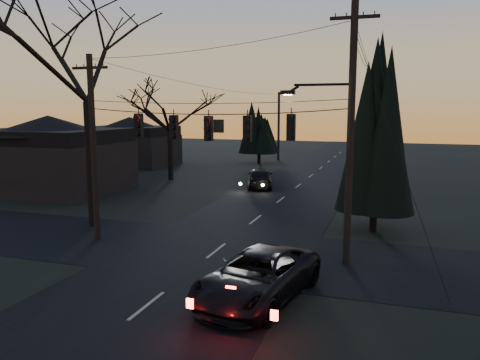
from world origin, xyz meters
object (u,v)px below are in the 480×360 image
(sedan_oncoming_a, at_px, (260,178))
(bare_tree_left, at_px, (85,49))
(suv_near, at_px, (258,277))
(utility_pole_right, at_px, (346,264))
(utility_pole_left, at_px, (98,239))
(utility_pole_far_r, at_px, (375,173))
(utility_pole_far_l, at_px, (278,160))
(evergreen_right, at_px, (377,134))

(sedan_oncoming_a, bearing_deg, bare_tree_left, 55.99)
(bare_tree_left, xyz_separation_m, suv_near, (10.85, -6.47, -8.24))
(suv_near, bearing_deg, utility_pole_right, 72.89)
(utility_pole_left, xyz_separation_m, utility_pole_far_r, (11.50, 28.00, 0.00))
(utility_pole_left, relative_size, sedan_oncoming_a, 1.83)
(utility_pole_far_l, height_order, sedan_oncoming_a, utility_pole_far_l)
(sedan_oncoming_a, bearing_deg, evergreen_right, 115.30)
(utility_pole_left, height_order, sedan_oncoming_a, utility_pole_left)
(bare_tree_left, relative_size, sedan_oncoming_a, 2.77)
(utility_pole_left, distance_m, suv_near, 10.18)
(utility_pole_left, height_order, utility_pole_far_r, same)
(utility_pole_far_l, bearing_deg, utility_pole_left, -90.00)
(suv_near, bearing_deg, bare_tree_left, 160.13)
(utility_pole_right, relative_size, evergreen_right, 1.17)
(utility_pole_far_l, bearing_deg, suv_near, -77.26)
(suv_near, bearing_deg, evergreen_right, 83.42)
(utility_pole_right, relative_size, utility_pole_left, 1.18)
(utility_pole_left, xyz_separation_m, suv_near, (9.14, -4.42, 0.77))
(bare_tree_left, distance_m, suv_near, 15.08)
(bare_tree_left, height_order, sedan_oncoming_a, bare_tree_left)
(utility_pole_right, height_order, utility_pole_far_l, utility_pole_right)
(utility_pole_right, xyz_separation_m, suv_near, (-2.36, -4.42, 0.77))
(utility_pole_right, distance_m, utility_pole_far_l, 37.79)
(utility_pole_right, xyz_separation_m, utility_pole_far_r, (0.00, 28.00, 0.00))
(utility_pole_far_r, height_order, sedan_oncoming_a, utility_pole_far_r)
(utility_pole_right, xyz_separation_m, sedan_oncoming_a, (-8.14, 16.25, 0.79))
(utility_pole_right, bearing_deg, utility_pole_far_r, 90.00)
(utility_pole_far_l, height_order, suv_near, utility_pole_far_l)
(utility_pole_right, relative_size, sedan_oncoming_a, 2.15)
(evergreen_right, bearing_deg, sedan_oncoming_a, 129.68)
(utility_pole_far_r, bearing_deg, evergreen_right, -88.02)
(suv_near, bearing_deg, sedan_oncoming_a, 116.58)
(utility_pole_far_l, bearing_deg, bare_tree_left, -92.88)
(bare_tree_left, bearing_deg, evergreen_right, 13.86)
(utility_pole_left, bearing_deg, utility_pole_right, 0.00)
(utility_pole_left, xyz_separation_m, sedan_oncoming_a, (3.36, 16.25, 0.79))
(utility_pole_left, bearing_deg, sedan_oncoming_a, 78.32)
(utility_pole_far_r, relative_size, bare_tree_left, 0.66)
(utility_pole_left, distance_m, bare_tree_left, 9.39)
(utility_pole_far_l, xyz_separation_m, evergreen_right, (12.28, -30.50, 4.85))
(utility_pole_left, height_order, bare_tree_left, bare_tree_left)
(utility_pole_far_l, bearing_deg, utility_pole_far_r, -34.82)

